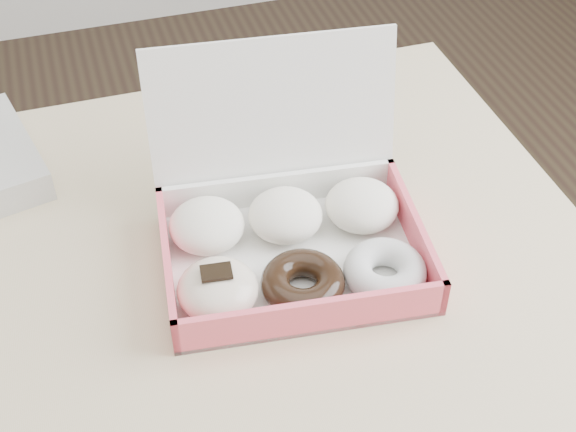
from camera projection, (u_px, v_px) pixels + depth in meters
name	position (u px, v px, depth m)	size (l,w,h in m)	color
table	(106.00, 345.00, 0.95)	(1.20, 0.80, 0.75)	#CBB985
donut_box	(288.00, 232.00, 0.93)	(0.32, 0.29, 0.22)	white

